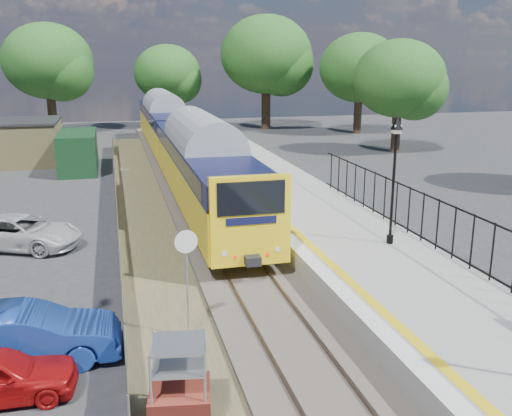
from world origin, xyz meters
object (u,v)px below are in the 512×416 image
object	(u,v)px
car_blue	(27,336)
car_white	(21,232)
victorian_lamp_north	(395,150)
brick_plinth	(180,388)
train	(178,137)
speed_sign	(187,265)

from	to	relation	value
car_blue	car_white	xyz separation A→B (m)	(-1.43, 9.57, -0.08)
victorian_lamp_north	brick_plinth	world-z (taller)	victorian_lamp_north
victorian_lamp_north	brick_plinth	size ratio (longest dim) A/B	2.34
train	brick_plinth	distance (m)	27.67
car_blue	car_white	bearing A→B (deg)	9.27
train	car_white	distance (m)	16.52
car_white	train	bearing A→B (deg)	-4.75
train	speed_sign	distance (m)	23.73
brick_plinth	car_white	distance (m)	13.92
train	car_blue	world-z (taller)	train
train	brick_plinth	size ratio (longest dim) A/B	20.77
train	brick_plinth	xyz separation A→B (m)	(-3.18, -27.45, -1.40)
victorian_lamp_north	car_blue	distance (m)	13.00
train	car_white	world-z (taller)	train
car_blue	car_white	distance (m)	9.67
speed_sign	car_blue	xyz separation A→B (m)	(-4.02, -0.35, -1.38)
car_blue	victorian_lamp_north	bearing A→B (deg)	-70.25
speed_sign	car_blue	world-z (taller)	speed_sign
victorian_lamp_north	speed_sign	size ratio (longest dim) A/B	1.50
car_blue	brick_plinth	bearing A→B (deg)	-135.62
brick_plinth	car_white	size ratio (longest dim) A/B	0.41
speed_sign	car_blue	distance (m)	4.27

